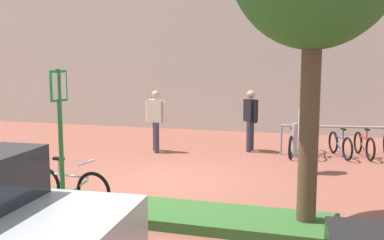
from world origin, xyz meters
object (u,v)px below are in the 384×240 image
person_shirt_white (309,130)px  person_suited_navy (250,117)px  bike_rack_cluster (352,144)px  bollard_steel (294,140)px  bike_at_sign (69,187)px  person_casual_tan (156,117)px  parking_sign_post (60,118)px

person_shirt_white → person_suited_navy: (-1.62, 2.04, 0.00)m
bike_rack_cluster → person_suited_navy: bearing=-179.9°
bike_rack_cluster → bollard_steel: size_ratio=4.14×
bike_at_sign → bike_rack_cluster: size_ratio=0.45×
bike_at_sign → person_casual_tan: person_casual_tan is taller
bike_at_sign → bollard_steel: bearing=55.7°
parking_sign_post → bollard_steel: bearing=55.7°
bike_rack_cluster → person_suited_navy: person_suited_navy is taller
bike_at_sign → person_suited_navy: 6.11m
bike_rack_cluster → person_suited_navy: (-2.71, -0.01, 0.64)m
bollard_steel → person_shirt_white: bearing=-76.8°
person_suited_navy → person_casual_tan: same height
bollard_steel → person_shirt_white: person_shirt_white is taller
parking_sign_post → bike_at_sign: size_ratio=1.41×
person_shirt_white → person_casual_tan: size_ratio=1.00×
bike_rack_cluster → bollard_steel: bearing=-162.8°
person_suited_navy → person_casual_tan: (-2.53, -0.80, 0.00)m
parking_sign_post → bike_rack_cluster: (5.07, 5.73, -1.21)m
parking_sign_post → person_shirt_white: 5.44m
bike_at_sign → bollard_steel: size_ratio=1.86×
parking_sign_post → person_suited_navy: 6.21m
bike_rack_cluster → person_suited_navy: 2.79m
person_shirt_white → person_casual_tan: same height
bike_rack_cluster → bollard_steel: 1.54m
bike_at_sign → person_casual_tan: bearing=92.8°
bike_at_sign → person_shirt_white: bearing=42.5°
parking_sign_post → bike_at_sign: (0.06, 0.09, -1.20)m
bollard_steel → person_casual_tan: (-3.77, -0.35, 0.53)m
parking_sign_post → bike_at_sign: bearing=56.8°
bike_rack_cluster → bike_at_sign: bearing=-131.6°
parking_sign_post → bollard_steel: size_ratio=2.63×
bike_rack_cluster → person_shirt_white: size_ratio=2.17×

